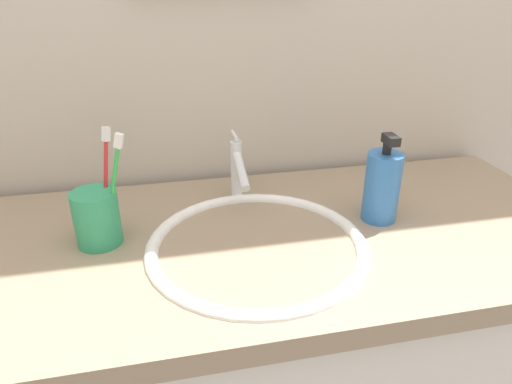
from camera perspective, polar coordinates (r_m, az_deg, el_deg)
name	(u,v)px	position (r m, az deg, el deg)	size (l,w,h in m)	color
tiled_wall_back	(223,35)	(1.01, -4.22, 19.02)	(2.49, 0.04, 2.40)	beige
sink_basin	(260,267)	(0.82, 0.45, -9.36)	(0.38, 0.38, 0.12)	white
faucet	(240,168)	(0.92, -2.04, 2.97)	(0.02, 0.14, 0.13)	silver
toothbrush_cup	(97,218)	(0.82, -19.33, -3.09)	(0.08, 0.08, 0.10)	#2D9966
toothbrush_green	(114,183)	(0.78, -17.43, 1.10)	(0.06, 0.03, 0.20)	green
toothbrush_red	(106,177)	(0.81, -18.32, 1.81)	(0.04, 0.04, 0.19)	red
soap_dispenser	(382,186)	(0.88, 15.53, 0.73)	(0.07, 0.07, 0.17)	#3372BF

